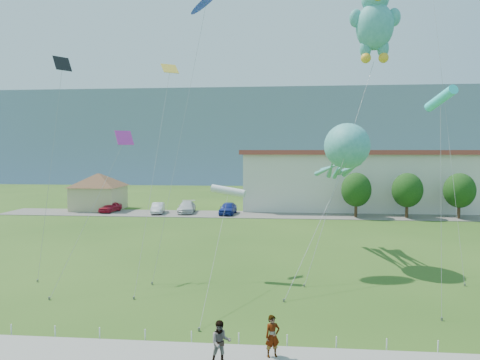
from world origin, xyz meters
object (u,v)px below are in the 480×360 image
object	(u,v)px
parked_car_red	(110,207)
teddy_bear_kite	(375,20)
parked_car_white	(187,207)
warehouse	(459,179)
pedestrian_right	(221,342)
pavilion	(99,188)
parked_car_blue	(228,208)
pedestrian_left	(272,336)
octopus_kite	(345,154)
parked_car_silver	(158,208)

from	to	relation	value
parked_car_red	teddy_bear_kite	world-z (taller)	teddy_bear_kite
parked_car_red	parked_car_white	xyz separation A→B (m)	(10.14, 0.29, 0.06)
warehouse	parked_car_white	bearing A→B (deg)	-167.69
warehouse	pedestrian_right	distance (m)	54.66
pavilion	parked_car_white	world-z (taller)	pavilion
parked_car_blue	teddy_bear_kite	size ratio (longest dim) A/B	0.22
pedestrian_left	octopus_kite	world-z (taller)	octopus_kite
warehouse	pedestrian_right	xyz separation A→B (m)	(-27.51, -47.13, -3.21)
parked_car_blue	teddy_bear_kite	distance (m)	30.02
warehouse	parked_car_red	world-z (taller)	warehouse
pedestrian_right	teddy_bear_kite	size ratio (longest dim) A/B	0.08
pavilion	warehouse	xyz separation A→B (m)	(50.00, 6.00, 1.10)
pedestrian_left	pedestrian_right	size ratio (longest dim) A/B	1.00
pedestrian_right	parked_car_red	distance (m)	43.52
pedestrian_left	parked_car_silver	size ratio (longest dim) A/B	0.40
pavilion	parked_car_red	distance (m)	4.23
teddy_bear_kite	parked_car_blue	bearing A→B (deg)	122.09
warehouse	parked_car_blue	bearing A→B (deg)	-164.19
octopus_kite	parked_car_blue	bearing A→B (deg)	116.73
pavilion	octopus_kite	size ratio (longest dim) A/B	0.65
parked_car_silver	octopus_kite	distance (m)	30.76
parked_car_silver	parked_car_white	xyz separation A→B (m)	(3.60, 0.86, 0.05)
warehouse	pedestrian_left	bearing A→B (deg)	-118.87
parked_car_silver	pedestrian_right	bearing A→B (deg)	-79.57
pedestrian_right	parked_car_silver	world-z (taller)	pedestrian_right
warehouse	parked_car_silver	xyz separation A→B (m)	(-40.86, -9.00, -3.40)
teddy_bear_kite	warehouse	bearing A→B (deg)	58.46
pedestrian_right	parked_car_blue	size ratio (longest dim) A/B	0.37
warehouse	octopus_kite	xyz separation A→B (m)	(-20.64, -31.06, 3.69)
pavilion	octopus_kite	distance (m)	38.90
pedestrian_right	warehouse	bearing A→B (deg)	46.77
parked_car_red	parked_car_blue	world-z (taller)	parked_car_blue
parked_car_silver	teddy_bear_kite	bearing A→B (deg)	-52.25
pavilion	pedestrian_right	size ratio (longest dim) A/B	5.66
parked_car_silver	parked_car_blue	world-z (taller)	parked_car_blue
pavilion	teddy_bear_kite	size ratio (longest dim) A/B	0.45
pedestrian_right	pavilion	bearing A→B (deg)	105.72
pedestrian_right	parked_car_blue	xyz separation A→B (m)	(-4.25, 38.14, -0.10)
octopus_kite	parked_car_red	bearing A→B (deg)	139.78
warehouse	pedestrian_right	bearing A→B (deg)	-120.27
parked_car_red	pedestrian_left	bearing A→B (deg)	-49.96
pedestrian_right	parked_car_white	bearing A→B (deg)	91.10
pavilion	teddy_bear_kite	world-z (taller)	teddy_bear_kite
parked_car_white	warehouse	bearing A→B (deg)	7.15
pedestrian_right	parked_car_red	size ratio (longest dim) A/B	0.42
parked_car_blue	octopus_kite	world-z (taller)	octopus_kite
parked_car_red	parked_car_white	size ratio (longest dim) A/B	0.78
warehouse	parked_car_blue	xyz separation A→B (m)	(-31.76, -8.99, -3.31)
pedestrian_right	parked_car_silver	xyz separation A→B (m)	(-13.35, 38.13, -0.19)
teddy_bear_kite	octopus_kite	bearing A→B (deg)	-156.62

